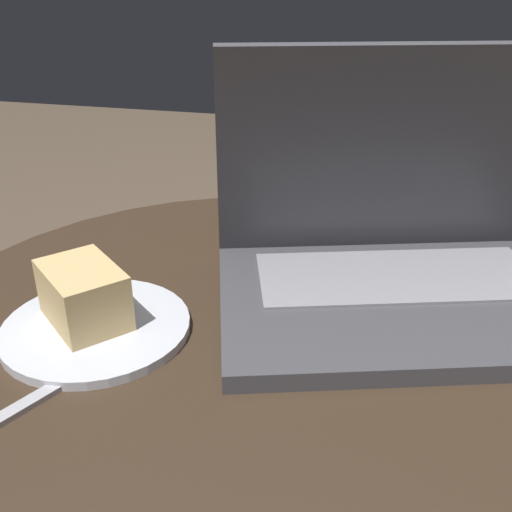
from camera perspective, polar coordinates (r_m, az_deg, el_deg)
The scene contains 5 objects.
table at distance 0.65m, azimuth 0.18°, elevation -15.84°, with size 0.71×0.71×0.52m.
laptop at distance 0.62m, azimuth 13.80°, elevation 0.46°, with size 0.43×0.34×0.25m.
beer_glass at distance 0.70m, azimuth 1.46°, elevation 9.02°, with size 0.06×0.06×0.21m.
snack_plate at distance 0.58m, azimuth -15.54°, elevation -5.08°, with size 0.18×0.18×0.06m.
fork at distance 0.54m, azimuth -15.38°, elevation -10.06°, with size 0.09×0.17×0.00m.
Camera 1 is at (0.11, -0.47, 0.83)m, focal length 42.00 mm.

